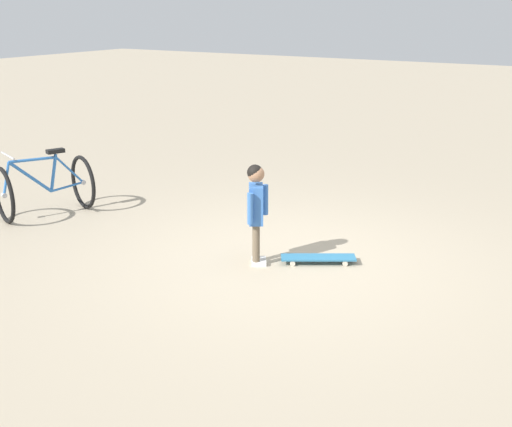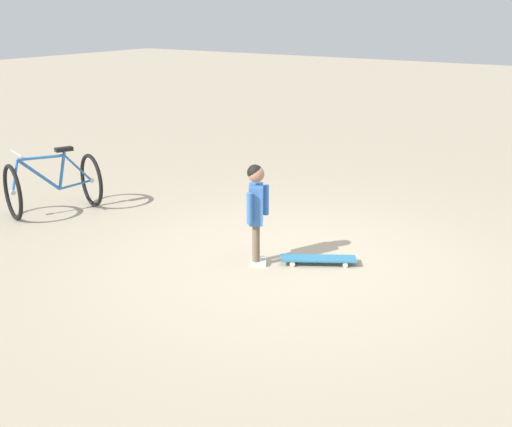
# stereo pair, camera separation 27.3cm
# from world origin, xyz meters

# --- Properties ---
(ground_plane) EXTENTS (50.00, 50.00, 0.00)m
(ground_plane) POSITION_xyz_m (0.00, 0.00, 0.00)
(ground_plane) COLOR tan
(child_person) EXTENTS (0.41, 0.26, 1.06)m
(child_person) POSITION_xyz_m (0.25, -0.25, 0.66)
(child_person) COLOR brown
(child_person) RESTS_ON ground
(skateboard) EXTENTS (0.56, 0.76, 0.07)m
(skateboard) POSITION_xyz_m (-0.10, 0.30, 0.06)
(skateboard) COLOR teal
(skateboard) RESTS_ON ground
(bicycle_near) EXTENTS (1.26, 1.05, 0.85)m
(bicycle_near) POSITION_xyz_m (0.23, -3.39, 0.38)
(bicycle_near) COLOR black
(bicycle_near) RESTS_ON ground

